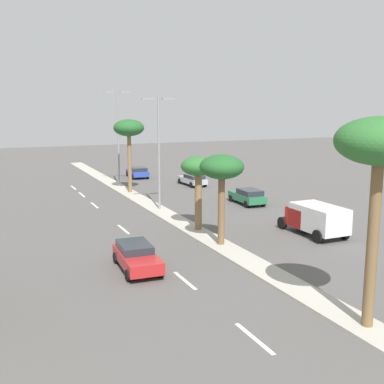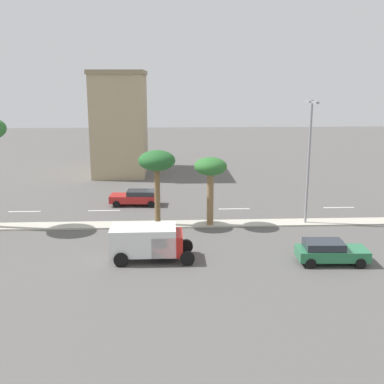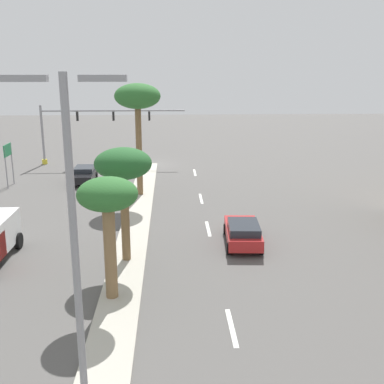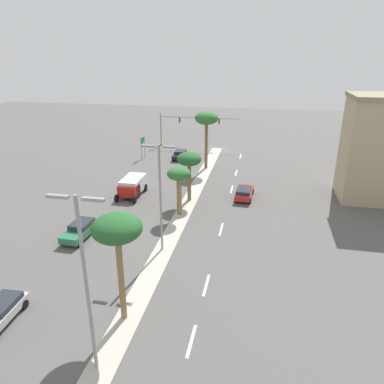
{
  "view_description": "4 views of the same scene",
  "coord_description": "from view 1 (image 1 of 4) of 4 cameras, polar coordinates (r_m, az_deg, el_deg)",
  "views": [
    {
      "loc": [
        -13.91,
        -1.79,
        8.99
      ],
      "look_at": [
        0.2,
        29.75,
        2.75
      ],
      "focal_mm": 44.66,
      "sensor_mm": 36.0,
      "label": 1
    },
    {
      "loc": [
        36.13,
        25.8,
        11.18
      ],
      "look_at": [
        3.53,
        27.38,
        3.5
      ],
      "focal_mm": 44.53,
      "sensor_mm": 36.0,
      "label": 2
    },
    {
      "loc": [
        -2.26,
        47.77,
        9.86
      ],
      "look_at": [
        -3.49,
        21.45,
        2.78
      ],
      "focal_mm": 44.11,
      "sensor_mm": 36.0,
      "label": 3
    },
    {
      "loc": [
        -8.01,
        64.1,
        16.85
      ],
      "look_at": [
        -0.54,
        26.29,
        1.72
      ],
      "focal_mm": 33.92,
      "sensor_mm": 36.0,
      "label": 4
    }
  ],
  "objects": [
    {
      "name": "ground_plane",
      "position": [
        34.99,
        0.18,
        -4.65
      ],
      "size": [
        160.0,
        160.0,
        0.0
      ],
      "primitive_type": "plane",
      "color": "#565451"
    },
    {
      "name": "median_curb",
      "position": [
        42.46,
        -4.43,
        -1.94
      ],
      "size": [
        1.8,
        74.65,
        0.12
      ],
      "primitive_type": "cube",
      "color": "#B7B2A3",
      "rests_on": "ground"
    },
    {
      "name": "lane_stripe_far",
      "position": [
        19.75,
        7.43,
        -16.92
      ],
      "size": [
        0.2,
        2.8,
        0.01
      ],
      "primitive_type": "cube",
      "color": "silver",
      "rests_on": "ground"
    },
    {
      "name": "lane_stripe_leading",
      "position": [
        25.37,
        -0.87,
        -10.51
      ],
      "size": [
        0.2,
        2.8,
        0.01
      ],
      "primitive_type": "cube",
      "color": "silver",
      "rests_on": "ground"
    },
    {
      "name": "lane_stripe_left",
      "position": [
        35.74,
        -8.19,
        -4.43
      ],
      "size": [
        0.2,
        2.8,
        0.01
      ],
      "primitive_type": "cube",
      "color": "silver",
      "rests_on": "ground"
    },
    {
      "name": "lane_stripe_outboard",
      "position": [
        44.72,
        -11.55,
        -1.57
      ],
      "size": [
        0.2,
        2.8,
        0.01
      ],
      "primitive_type": "cube",
      "color": "silver",
      "rests_on": "ground"
    },
    {
      "name": "lane_stripe_rear",
      "position": [
        50.36,
        -13.02,
        -0.31
      ],
      "size": [
        0.2,
        2.8,
        0.01
      ],
      "primitive_type": "cube",
      "color": "silver",
      "rests_on": "ground"
    },
    {
      "name": "lane_stripe_front",
      "position": [
        54.87,
        -13.97,
        0.51
      ],
      "size": [
        0.2,
        2.8,
        0.01
      ],
      "primitive_type": "cube",
      "color": "silver",
      "rests_on": "ground"
    },
    {
      "name": "palm_tree_trailing",
      "position": [
        19.73,
        21.45,
        4.97
      ],
      "size": [
        3.44,
        3.44,
        8.5
      ],
      "color": "brown",
      "rests_on": "median_curb"
    },
    {
      "name": "palm_tree_far",
      "position": [
        30.34,
        3.57,
        2.68
      ],
      "size": [
        2.85,
        2.85,
        5.86
      ],
      "color": "brown",
      "rests_on": "median_curb"
    },
    {
      "name": "palm_tree_near",
      "position": [
        34.19,
        0.77,
        2.62
      ],
      "size": [
        2.53,
        2.53,
        5.33
      ],
      "color": "olive",
      "rests_on": "median_curb"
    },
    {
      "name": "palm_tree_right",
      "position": [
        49.65,
        -7.55,
        7.38
      ],
      "size": [
        3.14,
        3.14,
        7.54
      ],
      "color": "olive",
      "rests_on": "median_curb"
    },
    {
      "name": "street_lamp_trailing",
      "position": [
        41.02,
        -3.98,
        5.7
      ],
      "size": [
        2.9,
        0.24,
        9.61
      ],
      "color": "gray",
      "rests_on": "median_curb"
    },
    {
      "name": "street_lamp_left",
      "position": [
        53.72,
        -8.82,
        7.17
      ],
      "size": [
        2.9,
        0.24,
        10.5
      ],
      "color": "gray",
      "rests_on": "median_curb"
    },
    {
      "name": "sedan_blue_outboard",
      "position": [
        61.04,
        -6.52,
        2.41
      ],
      "size": [
        2.31,
        4.36,
        1.37
      ],
      "color": "#2D47AD",
      "rests_on": "ground"
    },
    {
      "name": "sedan_silver_left",
      "position": [
        54.73,
        0.08,
        1.52
      ],
      "size": [
        2.05,
        4.5,
        1.27
      ],
      "color": "#B2B2B7",
      "rests_on": "ground"
    },
    {
      "name": "sedan_red_rear",
      "position": [
        26.97,
        -6.64,
        -7.62
      ],
      "size": [
        2.2,
        4.59,
        1.39
      ],
      "color": "red",
      "rests_on": "ground"
    },
    {
      "name": "sedan_green_far",
      "position": [
        44.52,
        6.67,
        -0.47
      ],
      "size": [
        2.14,
        4.41,
        1.44
      ],
      "color": "#287047",
      "rests_on": "ground"
    },
    {
      "name": "box_truck",
      "position": [
        34.71,
        14.49,
        -3.02
      ],
      "size": [
        2.53,
        5.26,
        2.18
      ],
      "color": "#B21E19",
      "rests_on": "ground"
    }
  ]
}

